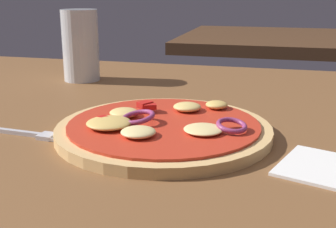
# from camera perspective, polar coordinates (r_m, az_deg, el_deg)

# --- Properties ---
(dining_table) EXTENTS (1.13, 0.99, 0.04)m
(dining_table) POSITION_cam_1_polar(r_m,az_deg,el_deg) (0.49, 0.26, -6.11)
(dining_table) COLOR brown
(dining_table) RESTS_ON ground
(pizza) EXTENTS (0.25, 0.25, 0.03)m
(pizza) POSITION_cam_1_polar(r_m,az_deg,el_deg) (0.51, -0.67, -1.84)
(pizza) COLOR tan
(pizza) RESTS_ON dining_table
(fork) EXTENTS (0.17, 0.02, 0.01)m
(fork) POSITION_cam_1_polar(r_m,az_deg,el_deg) (0.54, -17.96, -2.43)
(fork) COLOR silver
(fork) RESTS_ON dining_table
(beer_glass) EXTENTS (0.07, 0.07, 0.13)m
(beer_glass) POSITION_cam_1_polar(r_m,az_deg,el_deg) (0.82, -11.27, 8.20)
(beer_glass) COLOR silver
(beer_glass) RESTS_ON dining_table
(background_table) EXTENTS (0.80, 0.60, 0.04)m
(background_table) POSITION_cam_1_polar(r_m,az_deg,el_deg) (1.60, 16.81, 9.05)
(background_table) COLOR #4C301C
(background_table) RESTS_ON ground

